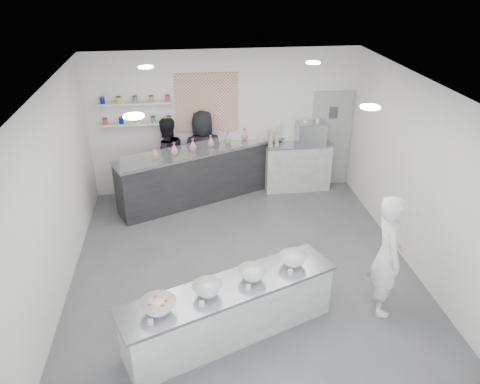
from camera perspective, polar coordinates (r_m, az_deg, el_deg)
The scene contains 26 objects.
floor at distance 7.80m, azimuth 0.40°, elevation -9.29°, with size 6.00×6.00×0.00m, color #515156.
ceiling at distance 6.49m, azimuth 0.49°, elevation 12.56°, with size 6.00×6.00×0.00m, color white.
back_wall at distance 9.78m, azimuth -1.91°, elevation 8.39°, with size 5.50×5.50×0.00m, color white.
left_wall at distance 7.23m, azimuth -21.72°, elevation -0.64°, with size 6.00×6.00×0.00m, color white.
right_wall at distance 7.84m, azimuth 20.79°, elevation 1.70°, with size 6.00×6.00×0.00m, color white.
back_door at distance 10.36m, azimuth 10.99°, elevation 6.34°, with size 0.88×0.04×2.10m, color #9C9C99.
pattern_panel at distance 9.60m, azimuth -4.05°, elevation 10.79°, with size 1.25×0.03×1.20m, color #A2482D.
jar_shelf_lower at distance 9.66m, azimuth -12.35°, elevation 8.16°, with size 1.45×0.22×0.04m, color silver.
jar_shelf_upper at distance 9.54m, azimuth -12.60°, elevation 10.55°, with size 1.45×0.22×0.04m, color silver.
preserve_jars at distance 9.56m, azimuth -12.52°, elevation 9.71°, with size 1.45×0.10×0.56m, color red, non-canonical shape.
downlight_0 at distance 5.51m, azimuth -12.84°, elevation 9.02°, with size 0.24×0.24×0.02m, color white.
downlight_1 at distance 5.92m, azimuth 15.59°, elevation 9.95°, with size 0.24×0.24×0.02m, color white.
downlight_2 at distance 8.02m, azimuth -11.41°, elevation 14.70°, with size 0.24×0.24×0.02m, color white.
downlight_3 at distance 8.31m, azimuth 8.92°, elevation 15.32°, with size 0.24×0.24×0.02m, color white.
prep_counter at distance 6.39m, azimuth -1.14°, elevation -14.27°, with size 2.96×0.67×0.81m, color #A4A39F.
back_bar at distance 9.70m, azimuth -4.52°, elevation 2.18°, with size 3.61×0.66×1.12m, color black.
sneeze_guard at distance 9.17m, azimuth -3.79°, elevation 5.52°, with size 3.56×0.02×0.31m, color white.
espresso_ledge at distance 10.19m, azimuth 7.02°, elevation 3.07°, with size 1.41×0.45×1.04m, color #A4A39F.
espresso_machine at distance 9.97m, azimuth 8.60°, elevation 7.06°, with size 0.59×0.41×0.45m, color #93969E.
cup_stacks at distance 9.82m, azimuth 4.10°, elevation 6.53°, with size 0.24×0.24×0.31m, color tan, non-canonical shape.
prep_bowls at distance 6.09m, azimuth -1.18°, elevation -10.87°, with size 2.34×0.49×0.15m, color white, non-canonical shape.
label_cards at distance 5.74m, azimuth -2.63°, elevation -14.24°, with size 2.01×0.04×0.07m, color white, non-canonical shape.
cookie_bags at distance 9.44m, azimuth -4.67°, elevation 5.99°, with size 2.14×0.14×0.26m, color pink, non-canonical shape.
woman_prep at distance 6.81m, azimuth 17.53°, elevation -7.40°, with size 0.67×0.44×1.83m, color white.
staff_left at distance 9.82m, azimuth -8.86°, elevation 4.13°, with size 0.83×0.65×1.72m, color black.
staff_right at distance 9.79m, azimuth -4.47°, elevation 4.68°, with size 0.89×0.58×1.82m, color black.
Camera 1 is at (-0.84, -6.23, 4.62)m, focal length 35.00 mm.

